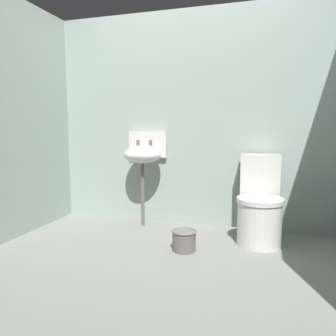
# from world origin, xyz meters

# --- Properties ---
(ground_plane) EXTENTS (3.31, 2.53, 0.08)m
(ground_plane) POSITION_xyz_m (0.00, 0.00, -0.04)
(ground_plane) COLOR slate
(wall_back) EXTENTS (3.31, 0.10, 2.22)m
(wall_back) POSITION_xyz_m (0.00, 1.11, 1.11)
(wall_back) COLOR #92A19A
(wall_back) RESTS_ON ground
(wall_left) EXTENTS (0.10, 2.33, 2.22)m
(wall_left) POSITION_xyz_m (-1.50, 0.10, 1.11)
(wall_left) COLOR #98A99E
(wall_left) RESTS_ON ground
(toilet_near_wall) EXTENTS (0.41, 0.60, 0.78)m
(toilet_near_wall) POSITION_xyz_m (0.73, 0.71, 0.32)
(toilet_near_wall) COLOR silver
(toilet_near_wall) RESTS_ON ground
(sink) EXTENTS (0.42, 0.35, 0.99)m
(sink) POSITION_xyz_m (-0.46, 0.90, 0.75)
(sink) COLOR #615B5B
(sink) RESTS_ON ground
(bucket) EXTENTS (0.21, 0.21, 0.18)m
(bucket) POSITION_xyz_m (0.13, 0.30, 0.09)
(bucket) COLOR #615B5B
(bucket) RESTS_ON ground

